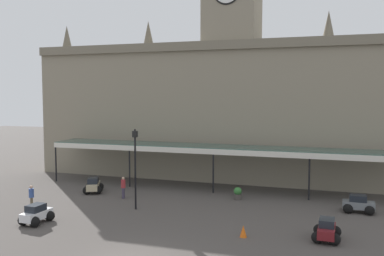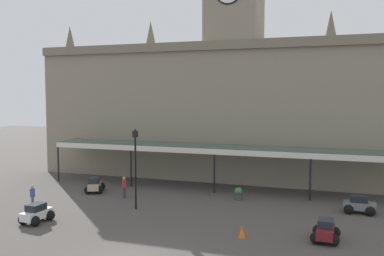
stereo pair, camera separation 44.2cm
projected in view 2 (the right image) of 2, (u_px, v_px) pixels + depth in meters
station_building at (234, 104)px, 39.90m from camera, size 38.05×6.29×20.72m
entrance_canopy at (219, 148)px, 35.12m from camera, size 30.07×3.26×3.67m
car_maroon_sedan at (326, 232)px, 22.96m from camera, size 1.58×2.09×1.19m
car_beige_sedan at (95, 186)px, 34.50m from camera, size 1.98×2.23×1.19m
car_grey_sedan at (359, 206)px, 28.29m from camera, size 2.09×1.58×1.19m
car_white_sedan at (37, 214)px, 26.28m from camera, size 1.59×2.09×1.19m
pedestrian_near_entrance at (32, 195)px, 29.51m from camera, size 0.34×0.34×1.67m
pedestrian_crossing_forecourt at (124, 186)px, 32.45m from camera, size 0.34×0.38×1.67m
victorian_lamppost at (135, 160)px, 29.15m from camera, size 0.30×0.30×5.60m
traffic_cone at (242, 231)px, 23.53m from camera, size 0.40×0.40×0.67m
planter_forecourt_centre at (238, 193)px, 31.92m from camera, size 0.60×0.60×0.96m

